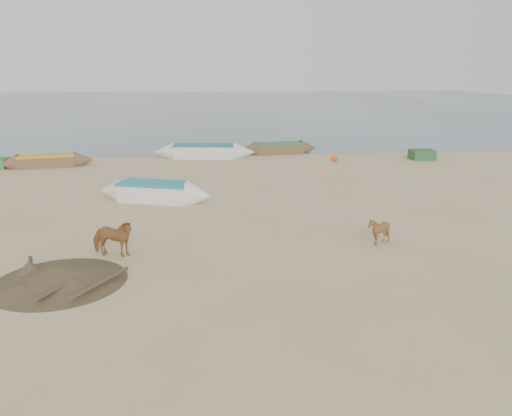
{
  "coord_description": "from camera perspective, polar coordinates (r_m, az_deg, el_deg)",
  "views": [
    {
      "loc": [
        -1.9,
        -12.89,
        5.63
      ],
      "look_at": [
        0.0,
        4.0,
        1.0
      ],
      "focal_mm": 35.0,
      "sensor_mm": 36.0,
      "label": 1
    }
  ],
  "objects": [
    {
      "name": "debris_pile",
      "position": [
        14.96,
        -21.6,
        -7.08
      ],
      "size": [
        4.65,
        4.65,
        0.45
      ],
      "primitive_type": "cone",
      "rotation": [
        0.0,
        0.0,
        0.31
      ],
      "color": "brown",
      "rests_on": "ground"
    },
    {
      "name": "beach_clutter",
      "position": [
        33.33,
        3.94,
        6.0
      ],
      "size": [
        44.0,
        4.23,
        0.64
      ],
      "color": "#316E41",
      "rests_on": "ground"
    },
    {
      "name": "cow_adult",
      "position": [
        16.3,
        -16.1,
        -3.36
      ],
      "size": [
        1.54,
        0.99,
        1.2
      ],
      "primitive_type": "imported",
      "rotation": [
        0.0,
        0.0,
        1.31
      ],
      "color": "#976431",
      "rests_on": "ground"
    },
    {
      "name": "calf_front",
      "position": [
        17.28,
        13.84,
        -2.54
      ],
      "size": [
        1.01,
        0.93,
        0.97
      ],
      "primitive_type": "imported",
      "rotation": [
        0.0,
        0.0,
        -1.75
      ],
      "color": "brown",
      "rests_on": "ground"
    },
    {
      "name": "near_canoe",
      "position": [
        22.94,
        -11.51,
        1.84
      ],
      "size": [
        5.51,
        2.97,
        0.87
      ],
      "primitive_type": null,
      "rotation": [
        0.0,
        0.0,
        -0.33
      ],
      "color": "white",
      "rests_on": "ground"
    },
    {
      "name": "waterline_canoes",
      "position": [
        33.65,
        -9.19,
        6.14
      ],
      "size": [
        54.75,
        5.56,
        0.93
      ],
      "color": "brown",
      "rests_on": "ground"
    },
    {
      "name": "sea",
      "position": [
        95.08,
        -5.36,
        11.78
      ],
      "size": [
        160.0,
        160.0,
        0.0
      ],
      "primitive_type": "plane",
      "color": "slate",
      "rests_on": "ground"
    },
    {
      "name": "ground",
      "position": [
        14.2,
        1.82,
        -8.14
      ],
      "size": [
        140.0,
        140.0,
        0.0
      ],
      "primitive_type": "plane",
      "color": "tan",
      "rests_on": "ground"
    }
  ]
}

